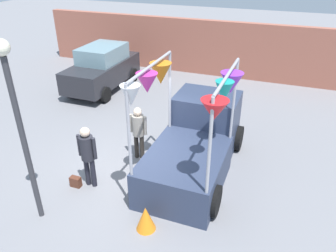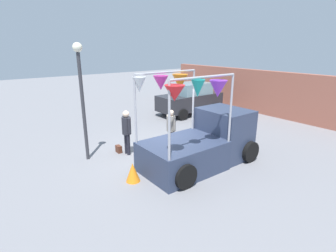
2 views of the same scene
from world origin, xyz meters
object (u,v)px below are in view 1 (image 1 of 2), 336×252
person_customer (87,151)px  folded_kite_bundle_tangerine (146,218)px  parked_car (102,68)px  person_vendor (138,129)px  vendor_truck (197,139)px  street_lamp (17,112)px  handbag (76,182)px

person_customer → folded_kite_bundle_tangerine: bearing=-24.5°
parked_car → person_customer: (3.23, -6.09, 0.09)m
person_vendor → folded_kite_bundle_tangerine: size_ratio=2.71×
vendor_truck → parked_car: size_ratio=1.04×
parked_car → street_lamp: (2.75, -7.48, 1.72)m
folded_kite_bundle_tangerine → vendor_truck: bearing=83.1°
person_vendor → folded_kite_bundle_tangerine: person_vendor is taller
vendor_truck → person_customer: bearing=-141.8°
vendor_truck → folded_kite_bundle_tangerine: (-0.33, -2.71, -0.59)m
street_lamp → folded_kite_bundle_tangerine: bearing=11.3°
parked_car → street_lamp: bearing=-69.8°
handbag → street_lamp: bearing=-96.5°
vendor_truck → person_customer: 2.93m
folded_kite_bundle_tangerine → street_lamp: bearing=-168.7°
handbag → person_vendor: bearing=61.8°
vendor_truck → person_customer: (-2.30, -1.81, 0.15)m
person_customer → street_lamp: bearing=-109.3°
vendor_truck → person_vendor: size_ratio=2.55×
vendor_truck → street_lamp: street_lamp is taller
person_vendor → folded_kite_bundle_tangerine: (1.35, -2.52, -0.68)m
person_customer → parked_car: bearing=117.9°
person_vendor → street_lamp: (-1.11, -3.01, 1.68)m
vendor_truck → folded_kite_bundle_tangerine: size_ratio=6.93×
vendor_truck → parked_car: vendor_truck is taller
vendor_truck → person_vendor: 1.69m
person_vendor → handbag: size_ratio=5.81×
parked_car → handbag: (2.88, -6.29, -0.80)m
person_customer → folded_kite_bundle_tangerine: size_ratio=2.85×
person_customer → person_vendor: size_ratio=1.05×
handbag → folded_kite_bundle_tangerine: folded_kite_bundle_tangerine is taller
handbag → folded_kite_bundle_tangerine: size_ratio=0.47×
person_vendor → folded_kite_bundle_tangerine: 2.94m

